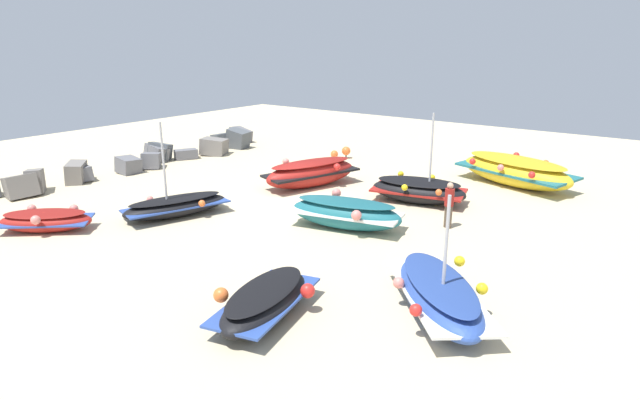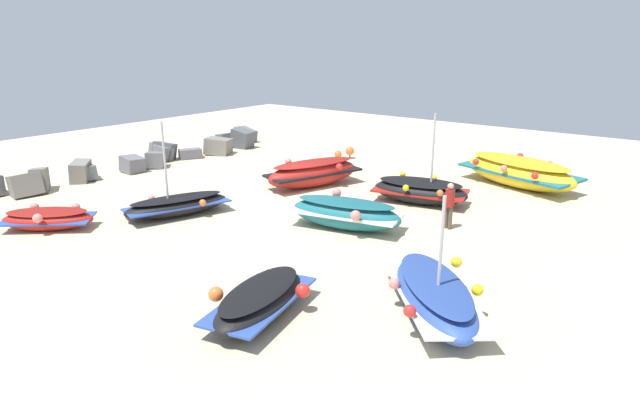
% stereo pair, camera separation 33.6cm
% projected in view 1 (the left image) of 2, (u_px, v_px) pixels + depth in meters
% --- Properties ---
extents(ground_plane, '(46.93, 46.93, 0.00)m').
position_uv_depth(ground_plane, '(296.00, 200.00, 21.74)').
color(ground_plane, beige).
extents(fishing_boat_0, '(4.75, 2.80, 1.24)m').
position_uv_depth(fishing_boat_0, '(311.00, 173.00, 23.55)').
color(fishing_boat_0, maroon).
rests_on(fishing_boat_0, ground_plane).
extents(fishing_boat_1, '(4.18, 2.70, 3.57)m').
position_uv_depth(fishing_boat_1, '(176.00, 206.00, 19.69)').
color(fishing_boat_1, black).
rests_on(fishing_boat_1, ground_plane).
extents(fishing_boat_2, '(2.35, 4.04, 3.65)m').
position_uv_depth(fishing_boat_2, '(418.00, 190.00, 21.30)').
color(fishing_boat_2, black).
rests_on(fishing_boat_2, ground_plane).
extents(fishing_boat_3, '(4.12, 4.02, 3.05)m').
position_uv_depth(fishing_boat_3, '(439.00, 294.00, 12.74)').
color(fishing_boat_3, '#2D4C9E').
rests_on(fishing_boat_3, ground_plane).
extents(fishing_boat_4, '(3.55, 5.77, 1.30)m').
position_uv_depth(fishing_boat_4, '(515.00, 171.00, 23.71)').
color(fishing_boat_4, gold).
rests_on(fishing_boat_4, ground_plane).
extents(fishing_boat_5, '(2.33, 4.22, 1.15)m').
position_uv_depth(fishing_boat_5, '(346.00, 213.00, 18.37)').
color(fishing_boat_5, '#1E6670').
rests_on(fishing_boat_5, ground_plane).
extents(fishing_boat_6, '(3.54, 2.11, 0.85)m').
position_uv_depth(fishing_boat_6, '(265.00, 301.00, 12.53)').
color(fishing_boat_6, black).
rests_on(fishing_boat_6, ground_plane).
extents(fishing_boat_7, '(2.89, 3.09, 0.82)m').
position_uv_depth(fishing_boat_7, '(46.00, 220.00, 18.15)').
color(fishing_boat_7, maroon).
rests_on(fishing_boat_7, ground_plane).
extents(person_walking, '(0.32, 0.32, 1.63)m').
position_uv_depth(person_walking, '(449.00, 202.00, 18.29)').
color(person_walking, brown).
rests_on(person_walking, ground_plane).
extents(breakwater_rocks, '(16.36, 3.17, 1.35)m').
position_uv_depth(breakwater_rocks, '(150.00, 157.00, 27.49)').
color(breakwater_rocks, '#4C5156').
rests_on(breakwater_rocks, ground_plane).
extents(mooring_buoy_0, '(0.48, 0.48, 0.65)m').
position_uv_depth(mooring_buoy_0, '(346.00, 151.00, 29.13)').
color(mooring_buoy_0, '#3F3F42').
rests_on(mooring_buoy_0, ground_plane).
extents(mooring_buoy_1, '(0.41, 0.41, 0.52)m').
position_uv_depth(mooring_buoy_1, '(334.00, 154.00, 28.80)').
color(mooring_buoy_1, '#3F3F42').
rests_on(mooring_buoy_1, ground_plane).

